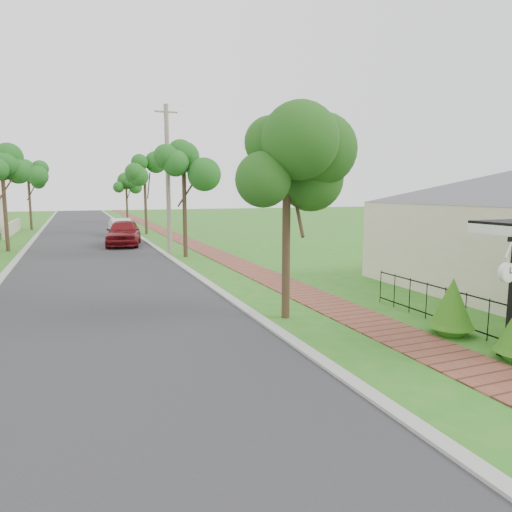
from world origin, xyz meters
TOP-DOWN VIEW (x-y plane):
  - ground at (0.00, 0.00)m, footprint 160.00×160.00m
  - road at (-3.00, 20.00)m, footprint 7.00×120.00m
  - kerb_right at (0.65, 20.00)m, footprint 0.30×120.00m
  - kerb_left at (-6.65, 20.00)m, footprint 0.30×120.00m
  - sidewalk at (3.25, 20.00)m, footprint 1.50×120.00m
  - picket_fence at (4.90, -0.00)m, footprint 0.03×8.02m
  - street_trees at (-2.87, 26.84)m, footprint 10.70×37.65m
  - parked_car_red at (-1.00, 22.34)m, footprint 2.77×5.10m
  - parked_car_white at (-0.54, 28.92)m, footprint 1.67×4.12m
  - near_tree at (1.40, 3.49)m, footprint 1.94×1.94m
  - utility_pole at (0.90, 17.18)m, footprint 1.20×0.24m
  - station_clock at (3.70, -1.40)m, footprint 1.04×0.13m

SIDE VIEW (x-z plane):
  - ground at x=0.00m, z-range 0.00..0.00m
  - road at x=-3.00m, z-range -0.01..0.01m
  - kerb_right at x=0.65m, z-range -0.05..0.05m
  - kerb_left at x=-6.65m, z-range -0.05..0.05m
  - sidewalk at x=3.25m, z-range -0.01..0.01m
  - picket_fence at x=4.90m, z-range 0.03..1.03m
  - parked_car_white at x=-0.54m, z-range 0.00..1.33m
  - parked_car_red at x=-1.00m, z-range 0.00..1.65m
  - station_clock at x=3.70m, z-range 1.68..2.22m
  - near_tree at x=1.40m, z-range 1.46..6.43m
  - utility_pole at x=0.90m, z-range 0.06..8.00m
  - street_trees at x=-2.87m, z-range 1.59..7.48m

